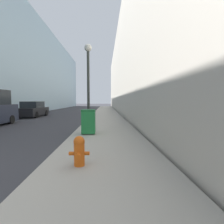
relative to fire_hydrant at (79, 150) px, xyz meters
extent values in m
cube|color=#9E998E|center=(0.67, 15.99, -0.44)|extent=(3.26, 60.00, 0.12)
cube|color=#99B7C6|center=(-15.16, 23.99, 6.62)|extent=(12.00, 60.00, 14.25)
cube|color=beige|center=(8.39, 23.99, 5.82)|extent=(12.00, 60.00, 12.65)
cylinder|color=#D15614|center=(0.00, 0.00, -0.11)|extent=(0.25, 0.25, 0.54)
sphere|color=#D15614|center=(0.00, 0.00, 0.21)|extent=(0.27, 0.27, 0.27)
cylinder|color=#D15614|center=(0.00, 0.00, 0.29)|extent=(0.07, 0.07, 0.06)
cylinder|color=#D15614|center=(0.00, -0.18, -0.08)|extent=(0.11, 0.12, 0.11)
cylinder|color=#D15614|center=(-0.19, 0.00, -0.08)|extent=(0.12, 0.09, 0.09)
cylinder|color=#D15614|center=(0.19, 0.00, -0.08)|extent=(0.12, 0.09, 0.09)
cube|color=#1E7538|center=(-0.18, 4.10, 0.17)|extent=(0.62, 0.58, 1.03)
cube|color=#16572A|center=(-0.18, 4.10, 0.73)|extent=(0.64, 0.60, 0.08)
cylinder|color=black|center=(-0.44, 4.34, -0.30)|extent=(0.05, 0.16, 0.16)
cylinder|color=black|center=(0.09, 4.34, -0.30)|extent=(0.05, 0.16, 0.16)
cylinder|color=#2D332D|center=(-0.49, 7.29, -0.25)|extent=(0.32, 0.32, 0.25)
cylinder|color=#2D332D|center=(-0.49, 7.29, 2.00)|extent=(0.17, 0.17, 4.75)
sphere|color=silver|center=(-0.49, 7.29, 4.57)|extent=(0.48, 0.48, 0.48)
cylinder|color=black|center=(-6.25, 8.73, -0.18)|extent=(0.24, 0.64, 0.64)
cube|color=black|center=(-7.04, 14.52, 0.06)|extent=(1.85, 4.62, 0.80)
cube|color=#1E2328|center=(-7.04, 14.52, 0.79)|extent=(1.63, 2.40, 0.65)
cylinder|color=black|center=(-7.89, 15.91, -0.18)|extent=(0.24, 0.64, 0.64)
cylinder|color=black|center=(-6.19, 15.91, -0.18)|extent=(0.24, 0.64, 0.64)
cylinder|color=black|center=(-7.89, 13.13, -0.18)|extent=(0.24, 0.64, 0.64)
cylinder|color=black|center=(-6.19, 13.13, -0.18)|extent=(0.24, 0.64, 0.64)
camera|label=1|loc=(0.64, -4.13, 1.18)|focal=28.00mm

